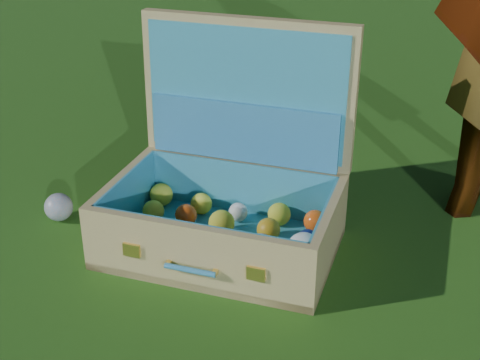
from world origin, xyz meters
The scene contains 3 objects.
ground centered at (0.00, 0.00, 0.00)m, with size 60.00×60.00×0.00m, color #215114.
stray_ball centered at (-0.53, 0.01, 0.04)m, with size 0.08×0.08×0.08m, color teal.
suitcase centered at (-0.12, 0.22, 0.15)m, with size 0.66×0.58×0.53m.
Camera 1 is at (0.82, -0.90, 0.91)m, focal length 50.00 mm.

